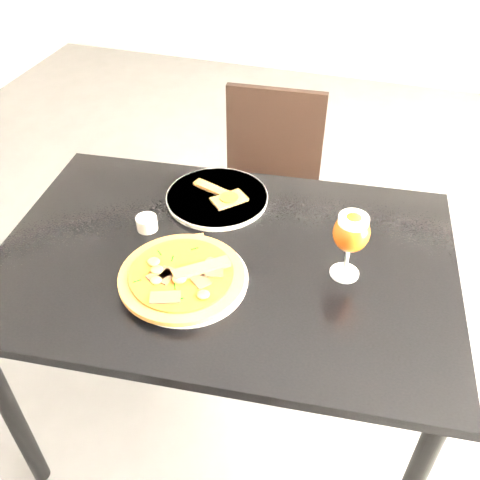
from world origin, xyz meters
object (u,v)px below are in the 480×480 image
(pizza, at_px, (182,275))
(beer_glass, at_px, (351,233))
(dining_table, at_px, (225,279))
(chair_far, at_px, (268,193))

(pizza, distance_m, beer_glass, 0.42)
(dining_table, distance_m, chair_far, 0.71)
(chair_far, distance_m, beer_glass, 0.86)
(dining_table, xyz_separation_m, beer_glass, (0.31, 0.02, 0.22))
(dining_table, relative_size, pizza, 4.08)
(dining_table, height_order, beer_glass, beer_glass)
(dining_table, relative_size, beer_glass, 6.81)
(chair_far, bearing_deg, pizza, -95.24)
(chair_far, xyz_separation_m, beer_glass, (0.36, -0.66, 0.41))
(dining_table, bearing_deg, chair_far, 88.85)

